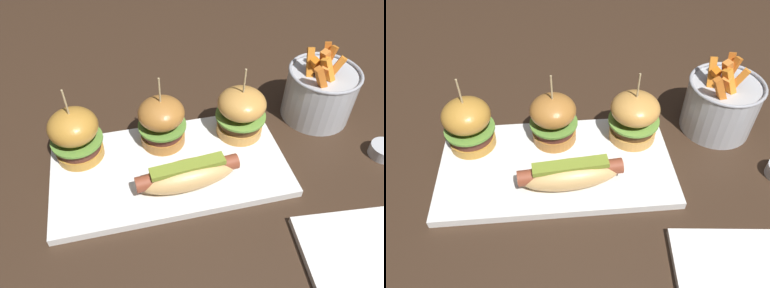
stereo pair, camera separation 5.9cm
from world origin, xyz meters
TOP-DOWN VIEW (x-y plane):
  - ground_plane at (0.00, 0.00)m, footprint 3.00×3.00m
  - platter_main at (0.00, 0.00)m, footprint 0.39×0.20m
  - hot_dog at (0.02, -0.05)m, footprint 0.17×0.07m
  - slider_left at (-0.14, 0.06)m, footprint 0.09×0.09m
  - slider_center at (0.00, 0.06)m, footprint 0.08×0.08m
  - slider_right at (0.14, 0.05)m, footprint 0.09×0.09m
  - fries_bucket at (0.30, 0.08)m, footprint 0.13×0.13m
  - sauce_ramekin at (0.37, -0.05)m, footprint 0.05×0.05m

SIDE VIEW (x-z plane):
  - ground_plane at x=0.00m, z-range 0.00..0.00m
  - platter_main at x=0.00m, z-range 0.00..0.01m
  - sauce_ramekin at x=0.37m, z-range 0.00..0.02m
  - hot_dog at x=0.02m, z-range 0.01..0.06m
  - fries_bucket at x=0.30m, z-range -0.02..0.13m
  - slider_right at x=0.14m, z-range -0.01..0.13m
  - slider_center at x=0.00m, z-range -0.01..0.13m
  - slider_left at x=-0.14m, z-range -0.01..0.13m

